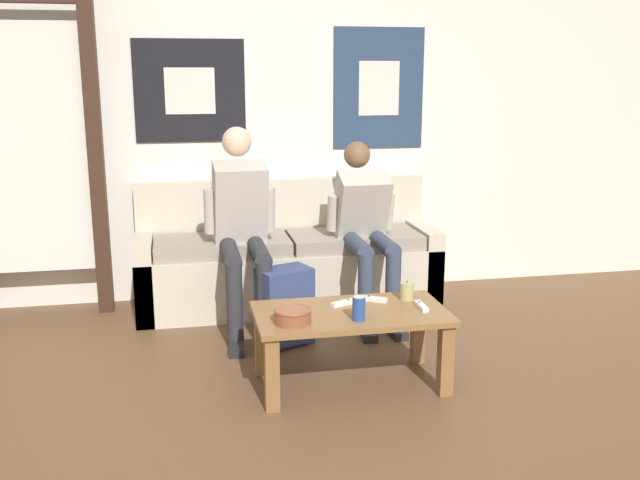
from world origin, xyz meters
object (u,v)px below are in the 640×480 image
object	(u,v)px
person_seated_adult	(242,221)
backpack	(285,308)
coffee_table	(351,325)
pillar_candle	(407,291)
game_controller_near_right	(343,303)
person_seated_teen	(365,223)
couch	(288,263)
game_controller_far_center	(421,306)
ceramic_bowl	(293,315)
game_controller_near_left	(374,299)
drink_can_blue	(359,308)

from	to	relation	value
person_seated_adult	backpack	world-z (taller)	person_seated_adult
coffee_table	backpack	bearing A→B (deg)	110.96
pillar_candle	game_controller_near_right	distance (m)	0.37
person_seated_teen	game_controller_near_right	size ratio (longest dim) A/B	8.02
couch	game_controller_far_center	bearing A→B (deg)	-70.95
coffee_table	pillar_candle	size ratio (longest dim) A/B	9.38
backpack	pillar_candle	xyz separation A→B (m)	(0.60, -0.52, 0.23)
person_seated_teen	ceramic_bowl	xyz separation A→B (m)	(-0.69, -1.19, -0.19)
game_controller_near_left	game_controller_far_center	world-z (taller)	same
person_seated_adult	drink_can_blue	size ratio (longest dim) A/B	10.33
game_controller_far_center	person_seated_adult	bearing A→B (deg)	127.83
coffee_table	drink_can_blue	size ratio (longest dim) A/B	8.14
ceramic_bowl	game_controller_far_center	bearing A→B (deg)	6.86
couch	game_controller_far_center	xyz separation A→B (m)	(0.50, -1.43, 0.12)
game_controller_near_right	person_seated_teen	bearing A→B (deg)	68.64
pillar_candle	backpack	bearing A→B (deg)	138.89
person_seated_adult	game_controller_near_left	xyz separation A→B (m)	(0.63, -0.92, -0.27)
coffee_table	person_seated_teen	size ratio (longest dim) A/B	0.87
backpack	game_controller_near_left	xyz separation A→B (m)	(0.41, -0.52, 0.20)
drink_can_blue	game_controller_far_center	xyz separation A→B (m)	(0.37, 0.11, -0.05)
coffee_table	game_controller_far_center	distance (m)	0.39
couch	game_controller_near_right	world-z (taller)	couch
person_seated_adult	drink_can_blue	bearing A→B (deg)	-68.45
pillar_candle	game_controller_near_left	world-z (taller)	pillar_candle
backpack	couch	bearing A→B (deg)	80.15
game_controller_far_center	pillar_candle	bearing A→B (deg)	99.78
game_controller_near_right	coffee_table	bearing A→B (deg)	-78.85
ceramic_bowl	game_controller_near_left	bearing A→B (deg)	26.75
person_seated_teen	game_controller_near_right	world-z (taller)	person_seated_teen
drink_can_blue	couch	bearing A→B (deg)	94.62
game_controller_near_left	pillar_candle	bearing A→B (deg)	-0.47
coffee_table	game_controller_near_right	size ratio (longest dim) A/B	6.95
drink_can_blue	game_controller_near_right	size ratio (longest dim) A/B	0.85
game_controller_near_left	game_controller_far_center	bearing A→B (deg)	-37.68
coffee_table	ceramic_bowl	bearing A→B (deg)	-160.67
person_seated_adult	drink_can_blue	distance (m)	1.31
game_controller_far_center	couch	bearing A→B (deg)	109.05
coffee_table	drink_can_blue	distance (m)	0.20
couch	backpack	xyz separation A→B (m)	(-0.13, -0.75, -0.08)
game_controller_far_center	drink_can_blue	bearing A→B (deg)	-163.23
backpack	game_controller_far_center	bearing A→B (deg)	-47.53
couch	person_seated_adult	world-z (taller)	person_seated_adult
backpack	game_controller_near_left	world-z (taller)	backpack
person_seated_teen	game_controller_near_left	world-z (taller)	person_seated_teen
backpack	pillar_candle	bearing A→B (deg)	-41.11
person_seated_adult	game_controller_near_left	distance (m)	1.15
ceramic_bowl	pillar_candle	distance (m)	0.72
game_controller_near_left	couch	bearing A→B (deg)	102.59
person_seated_adult	ceramic_bowl	world-z (taller)	person_seated_adult
person_seated_adult	game_controller_near_right	bearing A→B (deg)	-64.85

